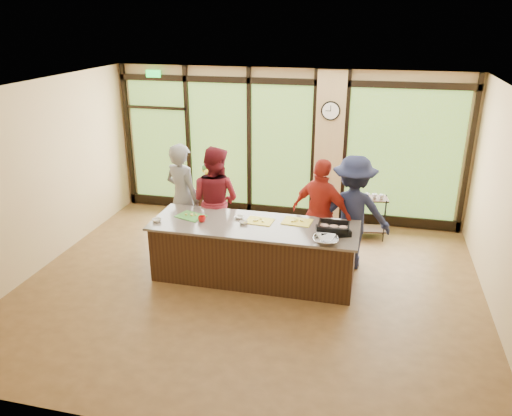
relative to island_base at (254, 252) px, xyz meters
The scene contains 25 objects.
floor 0.53m from the island_base, 90.00° to the right, with size 7.00×7.00×0.00m, color #543A1D.
ceiling 2.58m from the island_base, 90.00° to the right, with size 7.00×7.00×0.00m, color white.
back_wall 2.90m from the island_base, 90.00° to the left, with size 7.00×7.00×0.00m, color tan.
left_wall 3.67m from the island_base, behind, with size 6.00×6.00×0.00m, color tan.
right_wall 3.67m from the island_base, ahead, with size 6.00×6.00×0.00m, color tan.
window_wall 2.83m from the island_base, 86.48° to the left, with size 6.90×0.12×3.00m.
island_base is the anchor object (origin of this frame).
countertop 0.46m from the island_base, ahead, with size 3.20×1.10×0.04m, color slate.
wall_clock 3.25m from the island_base, 71.68° to the left, with size 0.36×0.04×0.36m.
cook_left 1.71m from the island_base, 153.41° to the left, with size 0.71×0.46×1.94m, color slate.
cook_midleft 1.30m from the island_base, 138.05° to the left, with size 0.92×0.72×1.90m, color maroon.
cook_midright 1.27m from the island_base, 36.28° to the left, with size 1.07×0.45×1.83m, color maroon.
cook_right 1.72m from the island_base, 28.29° to the left, with size 1.22×0.70×1.89m, color #191E39.
roasting_pan 1.32m from the island_base, ahead, with size 0.45×0.35×0.08m, color black.
mixing_bowl 1.32m from the island_base, 19.99° to the right, with size 0.36×0.36×0.09m, color silver.
cutting_board_left 1.17m from the island_base, behind, with size 0.43×0.32×0.01m, color green.
cutting_board_center 0.51m from the island_base, 67.70° to the left, with size 0.42×0.31×0.01m, color yellow.
cutting_board_right 0.83m from the island_base, 21.57° to the left, with size 0.44×0.33×0.01m, color yellow.
prep_bowl_near 1.60m from the island_base, behind, with size 0.15×0.15×0.05m, color silver.
prep_bowl_mid 0.53m from the island_base, behind, with size 0.13×0.13×0.04m, color silver.
prep_bowl_far 0.61m from the island_base, 146.60° to the left, with size 0.14×0.14×0.04m, color silver.
red_ramekin 0.97m from the island_base, behind, with size 0.12×0.12×0.09m, color red.
flower_stand 2.34m from the island_base, 124.45° to the left, with size 0.43×0.43×0.86m, color black.
flower_vase 2.40m from the island_base, 124.45° to the left, with size 0.23×0.23×0.24m, color olive.
bar_cart 2.65m from the island_base, 49.79° to the left, with size 0.68×0.46×0.87m.
Camera 1 is at (1.68, -6.54, 3.94)m, focal length 35.00 mm.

